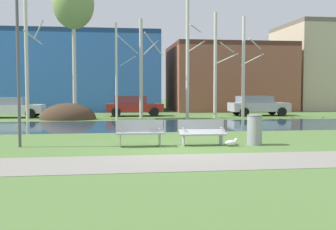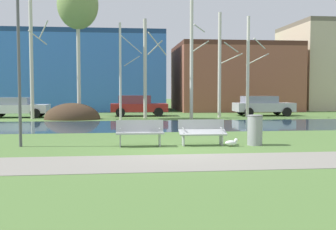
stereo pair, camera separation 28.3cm
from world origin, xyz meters
The scene contains 21 objects.
ground_plane centered at (0.00, 10.00, 0.00)m, with size 120.00×120.00×0.00m, color #517538.
paved_path_strip centered at (0.00, -2.29, 0.01)m, with size 60.00×2.51×0.01m, color gray.
river_band centered at (0.00, 8.75, 0.00)m, with size 80.00×6.95×0.01m, color #284256.
soil_mound centered at (-4.80, 13.93, 0.00)m, with size 3.55×2.71×2.09m, color #423021.
bench_left centered at (-1.06, 0.90, 0.47)m, with size 1.61×0.58×0.87m.
bench_right centered at (1.06, 0.90, 0.47)m, with size 1.61×0.58×0.87m.
trash_bin centered at (2.86, 0.72, 0.53)m, with size 0.54×0.54×1.03m.
seagull centered at (1.98, 0.48, 0.13)m, with size 0.48×0.18×0.27m.
streetlamp centered at (-5.01, 1.24, 3.54)m, with size 0.32×0.32×5.29m.
birch_far_left centered at (-7.35, 14.46, 3.91)m, with size 1.24×2.10×7.67m.
birch_left centered at (-4.36, 13.90, 7.18)m, with size 2.57×2.57×9.29m.
birch_center_left centered at (-1.67, 13.07, 3.10)m, with size 1.43×2.55×6.04m.
birch_center centered at (-0.05, 14.31, 3.36)m, with size 1.54×2.56×6.52m.
birch_center_right centered at (2.86, 13.44, 4.14)m, with size 1.23×1.98×8.20m.
birch_right centered at (5.00, 14.50, 3.59)m, with size 1.65×2.82×7.08m.
birch_far_right centered at (6.96, 14.48, 3.49)m, with size 1.51×2.59×6.85m.
parked_van_nearest_white centered at (-8.78, 15.98, 0.73)m, with size 4.12×1.97×1.38m.
parked_sedan_second_red centered at (-0.51, 16.61, 0.77)m, with size 4.04×1.97×1.48m.
parked_hatch_third_silver centered at (8.48, 15.94, 0.76)m, with size 4.20×2.14×1.43m.
building_blue_store centered at (-6.18, 25.25, 3.48)m, with size 16.56×7.43×6.96m.
building_brick_low centered at (8.63, 24.52, 2.99)m, with size 10.47×8.60×5.97m.
Camera 1 is at (-1.95, -12.76, 1.90)m, focal length 43.91 mm.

